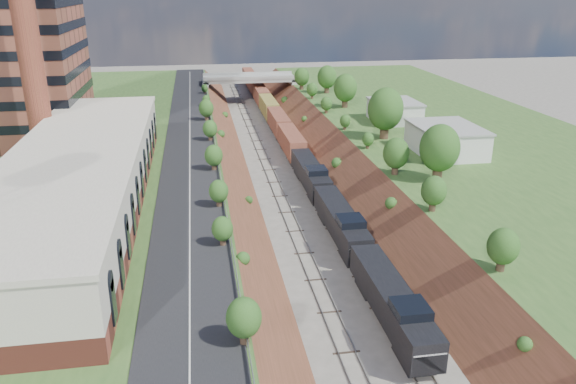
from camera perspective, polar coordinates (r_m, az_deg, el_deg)
name	(u,v)px	position (r m, az deg, el deg)	size (l,w,h in m)	color
platform_left	(76,171)	(92.59, -20.73, 2.03)	(44.00, 180.00, 5.00)	#335623
platform_right	(476,151)	(102.09, 18.54, 3.92)	(44.00, 180.00, 5.00)	#335623
embankment_left	(220,179)	(91.44, -6.93, 1.36)	(7.07, 180.00, 7.07)	brown
embankment_right	(352,172)	(94.76, 6.47, 2.06)	(7.07, 180.00, 7.07)	brown
rail_left_track	(271,175)	(92.08, -1.71, 1.70)	(1.58, 180.00, 0.18)	gray
rail_right_track	(302,174)	(92.86, 1.47, 1.86)	(1.58, 180.00, 0.18)	gray
road	(190,150)	(89.91, -9.94, 4.24)	(8.00, 180.00, 0.10)	black
guardrail	(216,146)	(89.61, -7.33, 4.66)	(0.10, 171.00, 0.70)	#99999E
commercial_building	(79,178)	(69.26, -20.50, 1.37)	(14.30, 62.30, 7.00)	brown
smokestack	(25,20)	(85.51, -25.18, 15.49)	(3.20, 3.20, 40.00)	brown
overpass	(249,84)	(151.18, -3.95, 10.92)	(24.50, 8.30, 7.40)	gray
white_building_near	(446,140)	(89.87, 15.75, 5.07)	(9.00, 12.00, 4.00)	silver
white_building_far	(394,112)	(109.49, 10.76, 8.01)	(8.00, 10.00, 3.60)	silver
tree_right_large	(440,148)	(76.09, 15.15, 4.29)	(5.25, 5.25, 7.61)	#473323
tree_left_crest	(229,246)	(51.68, -5.96, -5.52)	(2.45, 2.45, 3.55)	#473323
freight_train	(280,124)	(116.44, -0.87, 6.94)	(2.96, 151.06, 4.55)	black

